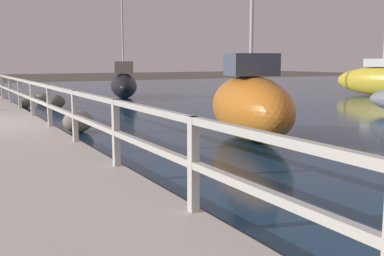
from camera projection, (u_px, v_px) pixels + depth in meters
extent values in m
cube|color=beige|center=(193.00, 164.00, 4.88)|extent=(0.10, 0.10, 1.05)
cube|color=beige|center=(116.00, 133.00, 7.03)|extent=(0.10, 0.10, 1.05)
cube|color=beige|center=(75.00, 116.00, 9.19)|extent=(0.10, 0.10, 1.05)
cube|color=beige|center=(49.00, 106.00, 11.34)|extent=(0.10, 0.10, 1.05)
cube|color=beige|center=(32.00, 99.00, 13.50)|extent=(0.10, 0.10, 1.05)
cube|color=beige|center=(19.00, 94.00, 15.66)|extent=(0.10, 0.10, 1.05)
cube|color=beige|center=(10.00, 90.00, 17.81)|extent=(0.10, 0.10, 1.05)
cube|color=beige|center=(2.00, 87.00, 19.97)|extent=(0.10, 0.10, 1.05)
cube|color=beige|center=(39.00, 84.00, 12.35)|extent=(0.09, 32.50, 0.08)
cube|color=beige|center=(40.00, 102.00, 12.42)|extent=(0.09, 32.50, 0.08)
ellipsoid|color=#666056|center=(56.00, 102.00, 18.02)|extent=(0.75, 0.68, 0.56)
ellipsoid|color=gray|center=(42.00, 98.00, 20.44)|extent=(0.63, 0.56, 0.47)
ellipsoid|color=gray|center=(78.00, 121.00, 12.02)|extent=(0.79, 0.72, 0.60)
ellipsoid|color=#666056|center=(25.00, 103.00, 18.23)|extent=(0.53, 0.47, 0.39)
ellipsoid|color=gold|center=(382.00, 81.00, 24.84)|extent=(2.05, 5.72, 1.59)
cube|color=silver|center=(383.00, 63.00, 24.70)|extent=(1.12, 2.03, 0.44)
ellipsoid|color=black|center=(124.00, 86.00, 23.49)|extent=(2.85, 5.11, 1.26)
cube|color=#9E937F|center=(123.00, 67.00, 23.35)|extent=(1.44, 1.92, 0.63)
cylinder|color=silver|center=(122.00, 9.00, 22.91)|extent=(0.09, 0.09, 6.55)
ellipsoid|color=orange|center=(250.00, 108.00, 10.79)|extent=(2.57, 4.15, 1.55)
cube|color=#4C566B|center=(251.00, 65.00, 10.64)|extent=(1.32, 1.27, 0.52)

